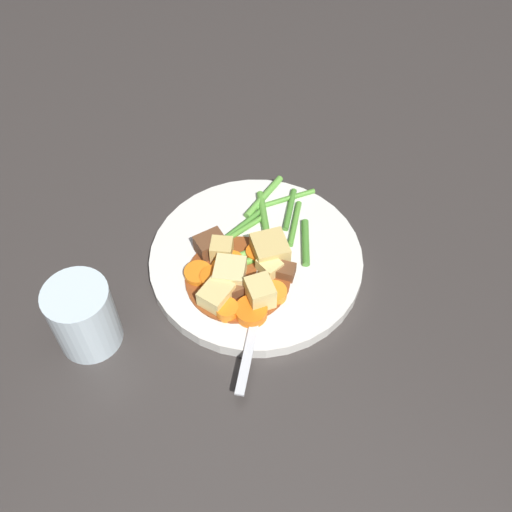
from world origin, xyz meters
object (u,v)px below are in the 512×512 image
dinner_plate (256,260)px  carrot_slice_6 (225,269)px  carrot_slice_4 (274,293)px  carrot_slice_5 (232,260)px  carrot_slice_7 (252,252)px  potato_chunk_2 (222,250)px  potato_chunk_0 (270,267)px  potato_chunk_1 (231,275)px  potato_chunk_4 (216,295)px  fork (256,317)px  carrot_slice_2 (251,311)px  meat_chunk_1 (285,270)px  carrot_slice_1 (198,274)px  meat_chunk_0 (238,287)px  carrot_slice_0 (227,310)px  water_glass (83,316)px  meat_chunk_2 (210,245)px  potato_chunk_5 (270,249)px  carrot_slice_3 (213,278)px  potato_chunk_3 (260,293)px

dinner_plate → carrot_slice_6: carrot_slice_6 is taller
carrot_slice_4 → carrot_slice_5: size_ratio=1.19×
carrot_slice_6 → carrot_slice_7: same height
potato_chunk_2 → potato_chunk_0: bearing=109.4°
potato_chunk_2 → potato_chunk_1: bearing=59.3°
potato_chunk_4 → fork: potato_chunk_4 is taller
carrot_slice_2 → carrot_slice_4: size_ratio=1.25×
carrot_slice_7 → meat_chunk_1: meat_chunk_1 is taller
carrot_slice_1 → potato_chunk_4: 0.04m
potato_chunk_2 → potato_chunk_4: potato_chunk_2 is taller
potato_chunk_1 → meat_chunk_0: bearing=70.7°
carrot_slice_0 → carrot_slice_4: bearing=154.0°
carrot_slice_6 → potato_chunk_0: size_ratio=1.25×
carrot_slice_2 → potato_chunk_4: 0.04m
potato_chunk_0 → fork: 0.06m
carrot_slice_7 → potato_chunk_1: size_ratio=0.68×
meat_chunk_0 → water_glass: bearing=-32.6°
meat_chunk_0 → fork: 0.04m
carrot_slice_1 → carrot_slice_5: bearing=157.5°
fork → carrot_slice_6: bearing=-110.2°
carrot_slice_2 → meat_chunk_1: (-0.07, -0.01, 0.00)m
dinner_plate → potato_chunk_0: bearing=74.1°
carrot_slice_6 → meat_chunk_2: meat_chunk_2 is taller
potato_chunk_1 → potato_chunk_0: bearing=147.0°
potato_chunk_5 → water_glass: size_ratio=0.46×
potato_chunk_2 → meat_chunk_0: potato_chunk_2 is taller
meat_chunk_1 → potato_chunk_2: bearing=-68.4°
carrot_slice_3 → potato_chunk_2: (-0.03, -0.02, 0.01)m
carrot_slice_0 → potato_chunk_1: 0.04m
carrot_slice_3 → potato_chunk_4: potato_chunk_4 is taller
potato_chunk_5 → fork: 0.09m
potato_chunk_1 → water_glass: 0.17m
carrot_slice_3 → meat_chunk_2: meat_chunk_2 is taller
carrot_slice_2 → potato_chunk_0: (-0.06, -0.02, 0.00)m
carrot_slice_0 → potato_chunk_0: bearing=-179.8°
carrot_slice_0 → potato_chunk_4: 0.02m
potato_chunk_4 → meat_chunk_2: size_ratio=1.06×
dinner_plate → meat_chunk_0: 0.06m
potato_chunk_1 → potato_chunk_4: potato_chunk_1 is taller
potato_chunk_0 → meat_chunk_0: potato_chunk_0 is taller
potato_chunk_1 → meat_chunk_1: bearing=139.1°
carrot_slice_4 → carrot_slice_6: 0.07m
dinner_plate → meat_chunk_2: 0.06m
carrot_slice_2 → meat_chunk_2: size_ratio=1.07×
dinner_plate → carrot_slice_6: bearing=-17.0°
carrot_slice_5 → potato_chunk_3: (0.02, 0.06, 0.01)m
carrot_slice_3 → potato_chunk_0: (-0.05, 0.04, 0.00)m
potato_chunk_0 → carrot_slice_6: bearing=-50.2°
carrot_slice_4 → potato_chunk_4: potato_chunk_4 is taller
carrot_slice_1 → potato_chunk_3: (-0.02, 0.08, 0.01)m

